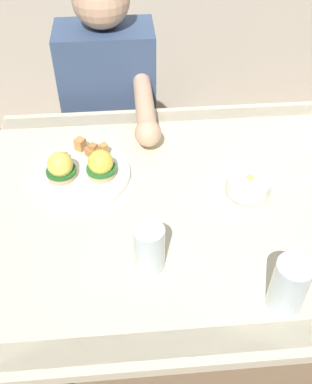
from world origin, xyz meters
TOP-DOWN VIEW (x-y plane):
  - ground_plane at (0.00, 0.00)m, footprint 6.00×6.00m
  - dining_table at (0.00, 0.00)m, footprint 1.20×0.90m
  - eggs_benedict_plate at (-0.33, 0.12)m, footprint 0.27×0.27m
  - fruit_bowl at (0.12, 0.02)m, footprint 0.12×0.12m
  - fork at (0.30, 0.05)m, footprint 0.15×0.09m
  - water_glass_near at (0.12, -0.33)m, footprint 0.08×0.08m
  - water_glass_far at (-0.16, -0.20)m, footprint 0.07×0.07m
  - diner_person at (-0.25, 0.60)m, footprint 0.34×0.54m

SIDE VIEW (x-z plane):
  - ground_plane at x=0.00m, z-range 0.00..0.00m
  - dining_table at x=0.00m, z-range 0.26..1.00m
  - diner_person at x=-0.25m, z-range 0.08..1.22m
  - fork at x=0.30m, z-range 0.74..0.74m
  - eggs_benedict_plate at x=-0.33m, z-range 0.72..0.81m
  - fruit_bowl at x=0.12m, z-range 0.74..0.80m
  - water_glass_far at x=-0.16m, z-range 0.73..0.86m
  - water_glass_near at x=0.12m, z-range 0.73..0.86m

